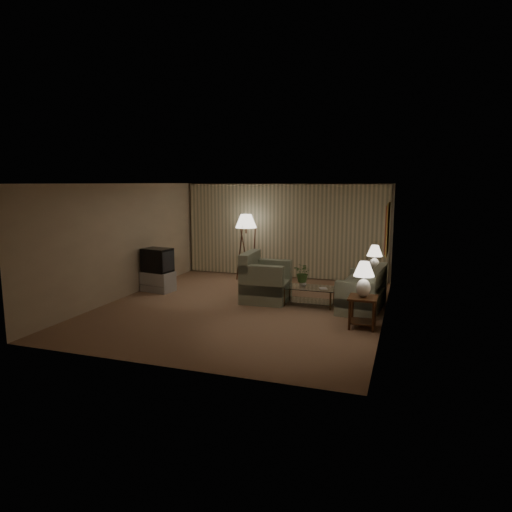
{
  "coord_description": "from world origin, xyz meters",
  "views": [
    {
      "loc": [
        3.41,
        -9.18,
        2.72
      ],
      "look_at": [
        0.1,
        0.6,
        1.05
      ],
      "focal_mm": 32.0,
      "sensor_mm": 36.0,
      "label": 1
    }
  ],
  "objects_px": {
    "table_lamp_near": "(364,276)",
    "vase": "(303,283)",
    "armchair": "(266,282)",
    "tv_cabinet": "(158,281)",
    "sofa": "(362,292)",
    "crt_tv": "(157,260)",
    "table_lamp_far": "(375,256)",
    "side_table_far": "(374,279)",
    "coffee_table": "(309,293)",
    "ottoman": "(254,280)",
    "side_table_near": "(363,307)",
    "floor_lamp": "(246,246)"
  },
  "relations": [
    {
      "from": "side_table_near",
      "to": "floor_lamp",
      "type": "bearing_deg",
      "value": 136.26
    },
    {
      "from": "armchair",
      "to": "ottoman",
      "type": "xyz_separation_m",
      "value": [
        -0.68,
        1.13,
        -0.24
      ]
    },
    {
      "from": "table_lamp_far",
      "to": "sofa",
      "type": "bearing_deg",
      "value": -96.84
    },
    {
      "from": "side_table_near",
      "to": "side_table_far",
      "type": "relative_size",
      "value": 1.0
    },
    {
      "from": "table_lamp_near",
      "to": "vase",
      "type": "distance_m",
      "value": 1.97
    },
    {
      "from": "armchair",
      "to": "tv_cabinet",
      "type": "height_order",
      "value": "armchair"
    },
    {
      "from": "sofa",
      "to": "ottoman",
      "type": "distance_m",
      "value": 3.06
    },
    {
      "from": "sofa",
      "to": "armchair",
      "type": "xyz_separation_m",
      "value": [
        -2.17,
        -0.03,
        0.09
      ]
    },
    {
      "from": "ottoman",
      "to": "vase",
      "type": "relative_size",
      "value": 3.82
    },
    {
      "from": "sofa",
      "to": "armchair",
      "type": "height_order",
      "value": "armchair"
    },
    {
      "from": "crt_tv",
      "to": "table_lamp_near",
      "type": "bearing_deg",
      "value": -5.47
    },
    {
      "from": "tv_cabinet",
      "to": "coffee_table",
      "type": "bearing_deg",
      "value": 7.59
    },
    {
      "from": "table_lamp_far",
      "to": "vase",
      "type": "bearing_deg",
      "value": -136.8
    },
    {
      "from": "side_table_far",
      "to": "table_lamp_near",
      "type": "relative_size",
      "value": 0.89
    },
    {
      "from": "sofa",
      "to": "crt_tv",
      "type": "height_order",
      "value": "crt_tv"
    },
    {
      "from": "side_table_far",
      "to": "floor_lamp",
      "type": "xyz_separation_m",
      "value": [
        -3.58,
        0.82,
        0.56
      ]
    },
    {
      "from": "side_table_far",
      "to": "table_lamp_far",
      "type": "relative_size",
      "value": 0.94
    },
    {
      "from": "sofa",
      "to": "side_table_near",
      "type": "height_order",
      "value": "sofa"
    },
    {
      "from": "table_lamp_near",
      "to": "vase",
      "type": "bearing_deg",
      "value": 138.99
    },
    {
      "from": "table_lamp_far",
      "to": "tv_cabinet",
      "type": "height_order",
      "value": "table_lamp_far"
    },
    {
      "from": "side_table_near",
      "to": "crt_tv",
      "type": "bearing_deg",
      "value": 165.37
    },
    {
      "from": "armchair",
      "to": "crt_tv",
      "type": "bearing_deg",
      "value": 86.98
    },
    {
      "from": "tv_cabinet",
      "to": "ottoman",
      "type": "xyz_separation_m",
      "value": [
        2.19,
        1.09,
        -0.04
      ]
    },
    {
      "from": "table_lamp_far",
      "to": "vase",
      "type": "xyz_separation_m",
      "value": [
        -1.44,
        -1.35,
        -0.48
      ]
    },
    {
      "from": "table_lamp_far",
      "to": "side_table_far",
      "type": "bearing_deg",
      "value": 153.43
    },
    {
      "from": "tv_cabinet",
      "to": "vase",
      "type": "xyz_separation_m",
      "value": [
        3.76,
        -0.11,
        0.25
      ]
    },
    {
      "from": "ottoman",
      "to": "tv_cabinet",
      "type": "bearing_deg",
      "value": -153.55
    },
    {
      "from": "sofa",
      "to": "coffee_table",
      "type": "height_order",
      "value": "sofa"
    },
    {
      "from": "side_table_near",
      "to": "sofa",
      "type": "bearing_deg",
      "value": 96.34
    },
    {
      "from": "side_table_near",
      "to": "crt_tv",
      "type": "relative_size",
      "value": 0.79
    },
    {
      "from": "side_table_far",
      "to": "ottoman",
      "type": "height_order",
      "value": "side_table_far"
    },
    {
      "from": "ottoman",
      "to": "table_lamp_far",
      "type": "bearing_deg",
      "value": 2.88
    },
    {
      "from": "sofa",
      "to": "side_table_near",
      "type": "xyz_separation_m",
      "value": [
        0.15,
        -1.35,
        0.05
      ]
    },
    {
      "from": "side_table_far",
      "to": "table_lamp_far",
      "type": "xyz_separation_m",
      "value": [
        0.0,
        -0.0,
        0.57
      ]
    },
    {
      "from": "side_table_far",
      "to": "vase",
      "type": "bearing_deg",
      "value": -136.8
    },
    {
      "from": "table_lamp_far",
      "to": "coffee_table",
      "type": "height_order",
      "value": "table_lamp_far"
    },
    {
      "from": "side_table_near",
      "to": "floor_lamp",
      "type": "relative_size",
      "value": 0.33
    },
    {
      "from": "table_lamp_near",
      "to": "crt_tv",
      "type": "bearing_deg",
      "value": 165.37
    },
    {
      "from": "sofa",
      "to": "tv_cabinet",
      "type": "relative_size",
      "value": 2.07
    },
    {
      "from": "table_lamp_near",
      "to": "tv_cabinet",
      "type": "relative_size",
      "value": 0.78
    },
    {
      "from": "table_lamp_near",
      "to": "vase",
      "type": "xyz_separation_m",
      "value": [
        -1.44,
        1.25,
        -0.5
      ]
    },
    {
      "from": "coffee_table",
      "to": "crt_tv",
      "type": "height_order",
      "value": "crt_tv"
    },
    {
      "from": "side_table_near",
      "to": "table_lamp_near",
      "type": "height_order",
      "value": "table_lamp_near"
    },
    {
      "from": "tv_cabinet",
      "to": "sofa",
      "type": "bearing_deg",
      "value": 9.07
    },
    {
      "from": "armchair",
      "to": "tv_cabinet",
      "type": "relative_size",
      "value": 1.33
    },
    {
      "from": "coffee_table",
      "to": "vase",
      "type": "height_order",
      "value": "vase"
    },
    {
      "from": "table_lamp_far",
      "to": "floor_lamp",
      "type": "xyz_separation_m",
      "value": [
        -3.58,
        0.82,
        -0.01
      ]
    },
    {
      "from": "armchair",
      "to": "table_lamp_near",
      "type": "height_order",
      "value": "table_lamp_near"
    },
    {
      "from": "side_table_near",
      "to": "vase",
      "type": "relative_size",
      "value": 3.63
    },
    {
      "from": "armchair",
      "to": "side_table_far",
      "type": "xyz_separation_m",
      "value": [
        2.32,
        1.28,
        -0.04
      ]
    }
  ]
}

